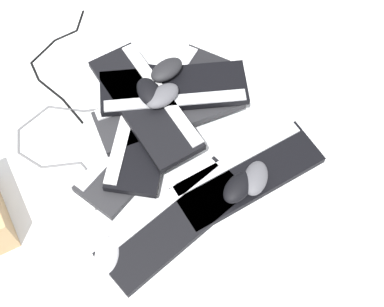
{
  "coord_description": "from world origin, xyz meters",
  "views": [
    {
      "loc": [
        -0.72,
        -0.11,
        1.38
      ],
      "look_at": [
        0.01,
        -0.03,
        0.04
      ],
      "focal_mm": 50.0,
      "sensor_mm": 36.0,
      "label": 1
    }
  ],
  "objects_px": {
    "mouse_1": "(107,256)",
    "mouse_5": "(167,70)",
    "keyboard_4": "(169,109)",
    "keyboard_6": "(146,103)",
    "mouse_0": "(162,96)",
    "mouse_4": "(256,178)",
    "mouse_3": "(149,92)",
    "keyboard_1": "(141,149)",
    "mouse_2": "(238,187)",
    "keyboard_0": "(177,104)",
    "keyboard_5": "(144,126)",
    "keyboard_3": "(248,174)",
    "keyboard_7": "(174,89)",
    "keyboard_2": "(172,222)"
  },
  "relations": [
    {
      "from": "keyboard_0",
      "to": "mouse_4",
      "type": "distance_m",
      "value": 0.36
    },
    {
      "from": "mouse_0",
      "to": "mouse_4",
      "type": "bearing_deg",
      "value": 96.77
    },
    {
      "from": "keyboard_0",
      "to": "keyboard_4",
      "type": "xyz_separation_m",
      "value": [
        -0.04,
        0.02,
        0.03
      ]
    },
    {
      "from": "keyboard_1",
      "to": "keyboard_3",
      "type": "bearing_deg",
      "value": -98.24
    },
    {
      "from": "mouse_4",
      "to": "keyboard_2",
      "type": "bearing_deg",
      "value": -46.81
    },
    {
      "from": "keyboard_3",
      "to": "mouse_0",
      "type": "distance_m",
      "value": 0.34
    },
    {
      "from": "mouse_0",
      "to": "mouse_1",
      "type": "height_order",
      "value": "mouse_0"
    },
    {
      "from": "keyboard_3",
      "to": "mouse_4",
      "type": "height_order",
      "value": "mouse_4"
    },
    {
      "from": "keyboard_1",
      "to": "mouse_2",
      "type": "height_order",
      "value": "mouse_2"
    },
    {
      "from": "keyboard_0",
      "to": "mouse_1",
      "type": "height_order",
      "value": "mouse_1"
    },
    {
      "from": "keyboard_4",
      "to": "keyboard_5",
      "type": "height_order",
      "value": "same"
    },
    {
      "from": "keyboard_5",
      "to": "keyboard_2",
      "type": "bearing_deg",
      "value": -156.75
    },
    {
      "from": "keyboard_0",
      "to": "keyboard_3",
      "type": "xyz_separation_m",
      "value": [
        -0.22,
        -0.23,
        0.0
      ]
    },
    {
      "from": "mouse_1",
      "to": "mouse_2",
      "type": "height_order",
      "value": "mouse_2"
    },
    {
      "from": "mouse_3",
      "to": "mouse_5",
      "type": "xyz_separation_m",
      "value": [
        0.09,
        -0.04,
        0.0
      ]
    },
    {
      "from": "keyboard_1",
      "to": "mouse_3",
      "type": "distance_m",
      "value": 0.17
    },
    {
      "from": "mouse_5",
      "to": "mouse_2",
      "type": "bearing_deg",
      "value": -102.72
    },
    {
      "from": "keyboard_5",
      "to": "mouse_0",
      "type": "distance_m",
      "value": 0.11
    },
    {
      "from": "mouse_2",
      "to": "keyboard_7",
      "type": "bearing_deg",
      "value": 67.08
    },
    {
      "from": "mouse_3",
      "to": "keyboard_6",
      "type": "bearing_deg",
      "value": -70.06
    },
    {
      "from": "keyboard_5",
      "to": "keyboard_7",
      "type": "bearing_deg",
      "value": -30.54
    },
    {
      "from": "keyboard_1",
      "to": "keyboard_5",
      "type": "xyz_separation_m",
      "value": [
        0.06,
        -0.0,
        0.03
      ]
    },
    {
      "from": "mouse_1",
      "to": "mouse_2",
      "type": "xyz_separation_m",
      "value": [
        0.23,
        -0.33,
        0.03
      ]
    },
    {
      "from": "keyboard_2",
      "to": "keyboard_7",
      "type": "relative_size",
      "value": 0.93
    },
    {
      "from": "mouse_3",
      "to": "mouse_4",
      "type": "relative_size",
      "value": 1.0
    },
    {
      "from": "keyboard_6",
      "to": "mouse_0",
      "type": "distance_m",
      "value": 0.06
    },
    {
      "from": "keyboard_6",
      "to": "mouse_4",
      "type": "xyz_separation_m",
      "value": [
        -0.2,
        -0.34,
        -0.02
      ]
    },
    {
      "from": "mouse_1",
      "to": "keyboard_7",
      "type": "bearing_deg",
      "value": 166.88
    },
    {
      "from": "mouse_3",
      "to": "mouse_5",
      "type": "relative_size",
      "value": 1.0
    },
    {
      "from": "keyboard_6",
      "to": "mouse_4",
      "type": "distance_m",
      "value": 0.39
    },
    {
      "from": "mouse_3",
      "to": "mouse_5",
      "type": "height_order",
      "value": "same"
    },
    {
      "from": "mouse_2",
      "to": "mouse_3",
      "type": "relative_size",
      "value": 1.0
    },
    {
      "from": "keyboard_0",
      "to": "keyboard_7",
      "type": "bearing_deg",
      "value": 40.38
    },
    {
      "from": "keyboard_2",
      "to": "keyboard_3",
      "type": "relative_size",
      "value": 0.98
    },
    {
      "from": "keyboard_1",
      "to": "keyboard_3",
      "type": "relative_size",
      "value": 1.04
    },
    {
      "from": "keyboard_7",
      "to": "mouse_4",
      "type": "height_order",
      "value": "keyboard_7"
    },
    {
      "from": "mouse_1",
      "to": "mouse_5",
      "type": "xyz_separation_m",
      "value": [
        0.56,
        -0.08,
        0.09
      ]
    },
    {
      "from": "keyboard_6",
      "to": "keyboard_7",
      "type": "bearing_deg",
      "value": -50.21
    },
    {
      "from": "keyboard_0",
      "to": "keyboard_5",
      "type": "height_order",
      "value": "keyboard_5"
    },
    {
      "from": "keyboard_1",
      "to": "keyboard_7",
      "type": "height_order",
      "value": "keyboard_7"
    },
    {
      "from": "keyboard_4",
      "to": "keyboard_6",
      "type": "height_order",
      "value": "keyboard_6"
    },
    {
      "from": "keyboard_1",
      "to": "mouse_3",
      "type": "height_order",
      "value": "mouse_3"
    },
    {
      "from": "keyboard_6",
      "to": "mouse_4",
      "type": "bearing_deg",
      "value": -119.91
    },
    {
      "from": "keyboard_4",
      "to": "mouse_3",
      "type": "distance_m",
      "value": 0.09
    },
    {
      "from": "keyboard_3",
      "to": "keyboard_5",
      "type": "distance_m",
      "value": 0.34
    },
    {
      "from": "mouse_1",
      "to": "keyboard_5",
      "type": "bearing_deg",
      "value": 173.48
    },
    {
      "from": "mouse_5",
      "to": "mouse_3",
      "type": "bearing_deg",
      "value": -162.3
    },
    {
      "from": "keyboard_0",
      "to": "mouse_2",
      "type": "xyz_separation_m",
      "value": [
        -0.28,
        -0.21,
        0.04
      ]
    },
    {
      "from": "keyboard_2",
      "to": "mouse_2",
      "type": "distance_m",
      "value": 0.21
    },
    {
      "from": "keyboard_2",
      "to": "mouse_3",
      "type": "bearing_deg",
      "value": 17.43
    }
  ]
}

